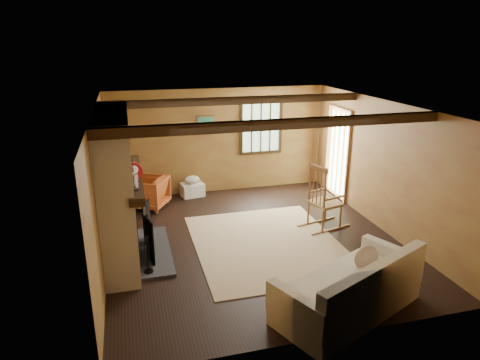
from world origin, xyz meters
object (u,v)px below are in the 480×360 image
object	(u,v)px
sofa	(352,292)
fireplace	(119,194)
armchair	(148,192)
rocking_chair	(323,201)
laundry_basket	(192,190)

from	to	relation	value
sofa	fireplace	bearing A→B (deg)	116.34
fireplace	sofa	distance (m)	3.80
fireplace	armchair	bearing A→B (deg)	75.80
rocking_chair	laundry_basket	xyz separation A→B (m)	(-2.13, 2.35, -0.38)
rocking_chair	sofa	world-z (taller)	rocking_chair
laundry_basket	armchair	world-z (taller)	armchair
armchair	rocking_chair	bearing A→B (deg)	87.72
sofa	laundry_basket	distance (m)	5.09
fireplace	rocking_chair	world-z (taller)	fireplace
fireplace	sofa	world-z (taller)	fireplace
rocking_chair	laundry_basket	bearing A→B (deg)	27.48
rocking_chair	armchair	size ratio (longest dim) A/B	1.71
sofa	armchair	xyz separation A→B (m)	(-2.34, 4.47, 0.03)
laundry_basket	fireplace	bearing A→B (deg)	-121.11
rocking_chair	armchair	bearing A→B (deg)	43.95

